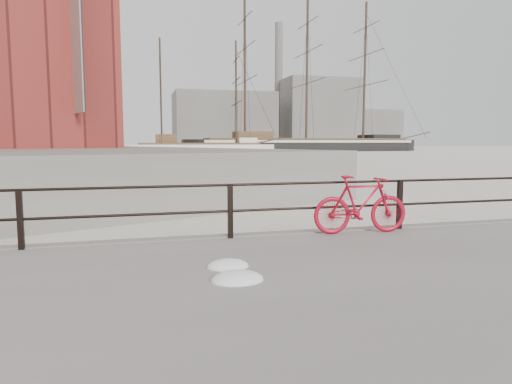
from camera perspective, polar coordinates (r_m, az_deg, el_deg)
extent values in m
imported|color=#AE0B22|center=(8.99, 12.95, -1.52)|extent=(1.88, 0.43, 1.13)
ellipsoid|color=white|center=(5.89, -2.36, -9.84)|extent=(0.68, 0.54, 0.24)
ellipsoid|color=white|center=(6.51, -3.56, -8.40)|extent=(0.60, 0.47, 0.21)
cube|color=gray|center=(151.14, -4.06, 8.84)|extent=(32.00, 18.00, 18.00)
cube|color=gray|center=(166.23, 7.70, 9.60)|extent=(26.00, 20.00, 24.00)
cube|color=gray|center=(180.49, 13.87, 7.62)|extent=(20.00, 16.00, 14.00)
cylinder|color=gray|center=(167.34, 2.85, 13.06)|extent=(2.80, 2.80, 44.00)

